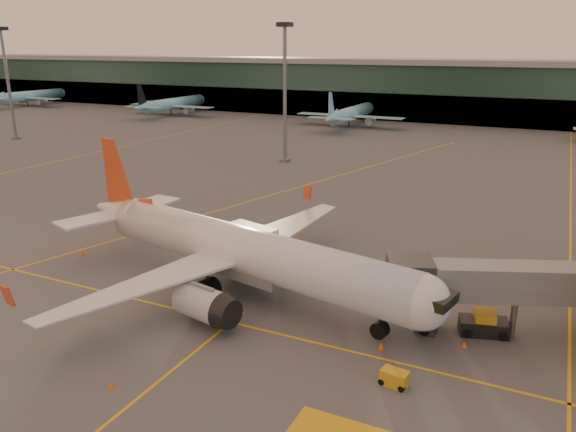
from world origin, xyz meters
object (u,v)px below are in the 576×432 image
at_px(pushback_tug, 484,325).
at_px(catering_truck, 252,244).
at_px(gpu_cart, 394,378).
at_px(main_airplane, 237,251).

bearing_deg(pushback_tug, catering_truck, 153.76).
xyz_separation_m(gpu_cart, pushback_tug, (4.41, 9.87, 0.25)).
height_order(catering_truck, pushback_tug, catering_truck).
relative_size(main_airplane, catering_truck, 6.95).
bearing_deg(main_airplane, gpu_cart, -14.03).
bearing_deg(catering_truck, main_airplane, -57.86).
distance_m(main_airplane, gpu_cart, 19.22).
height_order(main_airplane, catering_truck, main_airplane).
relative_size(main_airplane, gpu_cart, 20.66).
bearing_deg(gpu_cart, main_airplane, 162.78).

